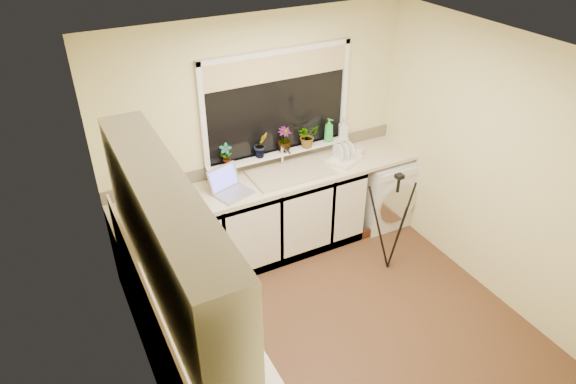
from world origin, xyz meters
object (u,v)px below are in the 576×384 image
at_px(steel_jar, 183,309).
at_px(soap_bottle_clear, 343,127).
at_px(laptop, 229,186).
at_px(microwave, 160,219).
at_px(kettle, 194,277).
at_px(soap_bottle_green, 329,130).
at_px(cup_left, 221,359).
at_px(plant_d, 307,136).
at_px(plant_a, 226,155).
at_px(plant_b, 261,145).
at_px(tripod, 393,223).
at_px(cup_back, 358,151).
at_px(plant_c, 284,139).
at_px(dish_rack, 344,160).
at_px(washing_machine, 382,189).

bearing_deg(steel_jar, soap_bottle_clear, 34.67).
distance_m(laptop, microwave, 0.85).
height_order(kettle, soap_bottle_green, soap_bottle_green).
bearing_deg(cup_left, plant_d, 49.46).
bearing_deg(steel_jar, soap_bottle_green, 36.69).
xyz_separation_m(plant_a, plant_b, (0.38, 0.01, 0.02)).
height_order(tripod, cup_back, tripod).
relative_size(laptop, microwave, 0.67).
bearing_deg(plant_c, dish_rack, -25.44).
bearing_deg(plant_d, plant_a, 179.59).
bearing_deg(plant_d, soap_bottle_green, 1.54).
height_order(kettle, tripod, tripod).
bearing_deg(soap_bottle_clear, plant_d, -176.12).
xyz_separation_m(washing_machine, cup_back, (-0.33, 0.06, 0.54)).
bearing_deg(plant_c, plant_d, -5.34).
distance_m(plant_c, plant_d, 0.26).
distance_m(washing_machine, kettle, 2.85).
relative_size(washing_machine, cup_back, 6.42).
xyz_separation_m(dish_rack, steel_jar, (-2.17, -1.33, 0.03)).
xyz_separation_m(washing_machine, cup_left, (-2.64, -1.84, 0.54)).
bearing_deg(soap_bottle_clear, tripod, -92.46).
height_order(dish_rack, plant_d, plant_d).
bearing_deg(microwave, soap_bottle_green, -66.12).
bearing_deg(soap_bottle_green, cup_left, -134.35).
distance_m(plant_c, soap_bottle_green, 0.52).
distance_m(dish_rack, soap_bottle_clear, 0.39).
bearing_deg(plant_b, dish_rack, -17.58).
distance_m(tripod, plant_a, 1.77).
relative_size(steel_jar, plant_a, 0.49).
relative_size(tripod, steel_jar, 9.67).
height_order(steel_jar, plant_d, plant_d).
height_order(kettle, dish_rack, kettle).
bearing_deg(plant_c, soap_bottle_clear, 0.56).
bearing_deg(steel_jar, kettle, 53.90).
bearing_deg(cup_back, plant_c, 165.30).
relative_size(microwave, cup_left, 6.03).
bearing_deg(steel_jar, tripod, 14.09).
relative_size(washing_machine, plant_c, 3.18).
bearing_deg(plant_a, tripod, -37.44).
bearing_deg(washing_machine, plant_c, 167.23).
relative_size(steel_jar, soap_bottle_green, 0.45).
xyz_separation_m(dish_rack, tripod, (0.11, -0.76, -0.37)).
relative_size(laptop, plant_c, 1.59).
bearing_deg(cup_back, washing_machine, -10.97).
height_order(microwave, cup_back, microwave).
relative_size(plant_c, plant_d, 1.04).
bearing_deg(microwave, cup_back, -72.52).
bearing_deg(cup_back, steel_jar, -149.66).
distance_m(laptop, tripod, 1.64).
height_order(soap_bottle_green, cup_back, soap_bottle_green).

